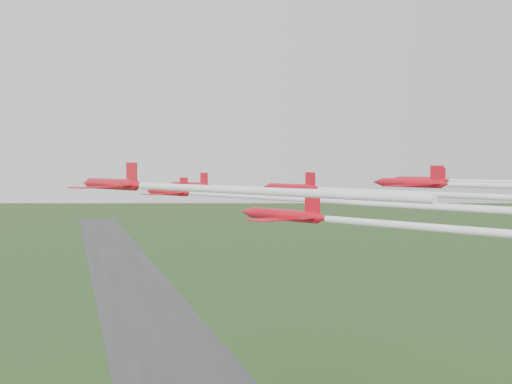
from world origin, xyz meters
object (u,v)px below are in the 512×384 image
object	(u,v)px
jet_row3_mid	(386,192)
jet_row4_left	(369,222)
jet_lead	(232,187)
jet_row2_right	(364,201)
jet_row2_left	(261,197)
jet_row3_left	(158,186)
jet_row4_right	(469,185)

from	to	relation	value
jet_row3_mid	jet_row4_left	world-z (taller)	jet_row3_mid
jet_lead	jet_row2_right	bearing A→B (deg)	-59.76
jet_row2_left	jet_row3_left	size ratio (longest dim) A/B	1.52
jet_lead	jet_row2_right	distance (m)	20.39
jet_row3_left	jet_row4_right	xyz separation A→B (m)	(39.01, 7.84, -0.43)
jet_row2_left	jet_lead	bearing A→B (deg)	57.74
jet_row2_right	jet_row4_right	size ratio (longest dim) A/B	1.15
jet_lead	jet_row2_right	world-z (taller)	jet_lead
jet_lead	jet_row2_left	xyz separation A→B (m)	(-2.92, -25.07, -0.26)
jet_lead	jet_row3_mid	bearing A→B (deg)	-97.37
jet_row4_left	jet_row4_right	world-z (taller)	jet_row4_right
jet_lead	jet_row4_left	bearing A→B (deg)	-113.46
jet_row2_right	jet_row3_left	world-z (taller)	jet_row3_left
jet_row2_left	jet_row3_left	world-z (taller)	jet_row3_left
jet_row3_left	jet_lead	bearing A→B (deg)	39.87
jet_row4_left	jet_row2_right	bearing A→B (deg)	38.40
jet_row2_left	jet_row4_right	size ratio (longest dim) A/B	1.43
jet_lead	jet_row3_mid	size ratio (longest dim) A/B	0.75
jet_lead	jet_row4_left	distance (m)	42.43
jet_row2_left	jet_row2_right	world-z (taller)	jet_row2_left
jet_row3_left	jet_row3_mid	world-z (taller)	jet_row3_left
jet_row4_left	jet_row4_right	xyz separation A→B (m)	(20.42, 14.07, 2.87)
jet_lead	jet_row2_right	xyz separation A→B (m)	(17.02, -11.09, -1.78)
jet_lead	jet_row2_left	bearing A→B (deg)	-123.31
jet_row2_left	jet_row4_left	xyz separation A→B (m)	(5.29, -17.26, -1.58)
jet_row4_right	jet_row3_mid	bearing A→B (deg)	166.12
jet_row2_right	jet_lead	bearing A→B (deg)	122.43
jet_lead	jet_row4_right	xyz separation A→B (m)	(22.79, -28.25, 1.03)
jet_row3_mid	jet_row4_right	size ratio (longest dim) A/B	1.39
jet_row2_left	jet_row4_right	xyz separation A→B (m)	(25.71, -3.19, 1.29)
jet_row2_right	jet_row3_left	xyz separation A→B (m)	(-33.24, -25.00, 3.23)
jet_row2_right	jet_row3_mid	size ratio (longest dim) A/B	0.83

